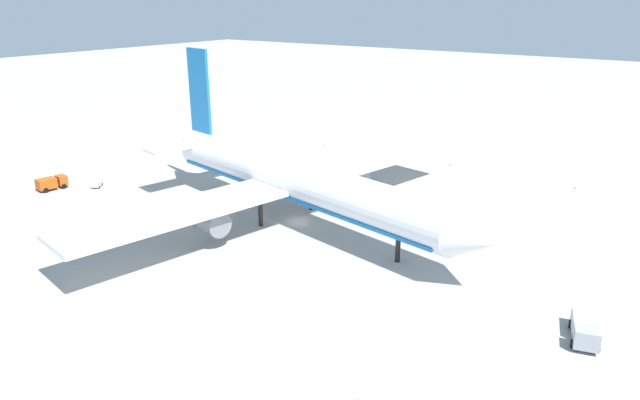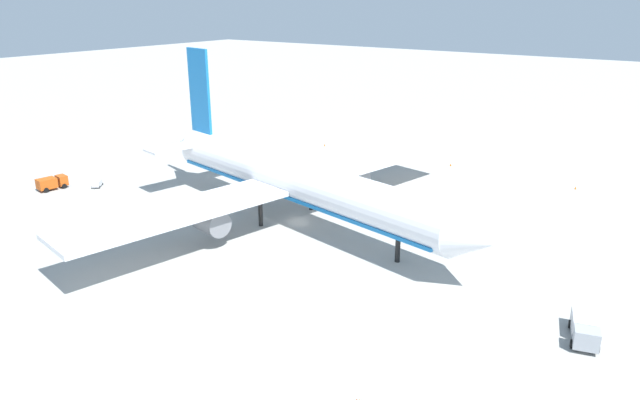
{
  "view_description": "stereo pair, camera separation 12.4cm",
  "coord_description": "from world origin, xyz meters",
  "px_view_note": "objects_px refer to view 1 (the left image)",
  "views": [
    {
      "loc": [
        51.98,
        -68.5,
        33.88
      ],
      "look_at": [
        3.3,
        1.23,
        4.01
      ],
      "focal_mm": 32.57,
      "sensor_mm": 36.0,
      "label": 1
    },
    {
      "loc": [
        52.08,
        -68.43,
        33.88
      ],
      "look_at": [
        3.3,
        1.23,
        4.01
      ],
      "focal_mm": 32.57,
      "sensor_mm": 36.0,
      "label": 2
    }
  ],
  "objects_px": {
    "baggage_cart_1": "(97,184)",
    "traffic_cone_2": "(450,165)",
    "service_truck_1": "(51,183)",
    "airliner": "(292,180)",
    "service_truck_2": "(585,328)",
    "traffic_cone_1": "(324,145)",
    "traffic_cone_3": "(575,188)"
  },
  "relations": [
    {
      "from": "traffic_cone_1",
      "to": "traffic_cone_3",
      "type": "xyz_separation_m",
      "value": [
        57.01,
        -0.37,
        0.0
      ]
    },
    {
      "from": "airliner",
      "to": "service_truck_2",
      "type": "xyz_separation_m",
      "value": [
        45.85,
        -9.93,
        -5.37
      ]
    },
    {
      "from": "baggage_cart_1",
      "to": "traffic_cone_3",
      "type": "xyz_separation_m",
      "value": [
        74.26,
        50.22,
        -0.39
      ]
    },
    {
      "from": "airliner",
      "to": "traffic_cone_2",
      "type": "relative_size",
      "value": 133.75
    },
    {
      "from": "baggage_cart_1",
      "to": "traffic_cone_3",
      "type": "bearing_deg",
      "value": 34.07
    },
    {
      "from": "service_truck_2",
      "to": "traffic_cone_2",
      "type": "distance_m",
      "value": 65.89
    },
    {
      "from": "service_truck_1",
      "to": "service_truck_2",
      "type": "height_order",
      "value": "service_truck_2"
    },
    {
      "from": "traffic_cone_1",
      "to": "traffic_cone_3",
      "type": "bearing_deg",
      "value": -0.37
    },
    {
      "from": "airliner",
      "to": "traffic_cone_1",
      "type": "height_order",
      "value": "airliner"
    },
    {
      "from": "baggage_cart_1",
      "to": "traffic_cone_1",
      "type": "relative_size",
      "value": 5.5
    },
    {
      "from": "service_truck_2",
      "to": "baggage_cart_1",
      "type": "distance_m",
      "value": 86.63
    },
    {
      "from": "baggage_cart_1",
      "to": "traffic_cone_3",
      "type": "height_order",
      "value": "baggage_cart_1"
    },
    {
      "from": "service_truck_2",
      "to": "traffic_cone_3",
      "type": "bearing_deg",
      "value": 103.19
    },
    {
      "from": "service_truck_2",
      "to": "traffic_cone_2",
      "type": "relative_size",
      "value": 12.11
    },
    {
      "from": "baggage_cart_1",
      "to": "airliner",
      "type": "bearing_deg",
      "value": 10.46
    },
    {
      "from": "service_truck_1",
      "to": "service_truck_2",
      "type": "distance_m",
      "value": 92.18
    },
    {
      "from": "baggage_cart_1",
      "to": "service_truck_1",
      "type": "bearing_deg",
      "value": -134.23
    },
    {
      "from": "traffic_cone_1",
      "to": "service_truck_1",
      "type": "bearing_deg",
      "value": -112.04
    },
    {
      "from": "service_truck_2",
      "to": "traffic_cone_2",
      "type": "height_order",
      "value": "service_truck_2"
    },
    {
      "from": "airliner",
      "to": "traffic_cone_3",
      "type": "height_order",
      "value": "airliner"
    },
    {
      "from": "airliner",
      "to": "traffic_cone_3",
      "type": "xyz_separation_m",
      "value": [
        33.52,
        42.7,
        -6.43
      ]
    },
    {
      "from": "airliner",
      "to": "service_truck_1",
      "type": "distance_m",
      "value": 48.42
    },
    {
      "from": "baggage_cart_1",
      "to": "traffic_cone_2",
      "type": "bearing_deg",
      "value": 46.54
    },
    {
      "from": "service_truck_1",
      "to": "baggage_cart_1",
      "type": "bearing_deg",
      "value": 45.77
    },
    {
      "from": "airliner",
      "to": "baggage_cart_1",
      "type": "relative_size",
      "value": 24.34
    },
    {
      "from": "traffic_cone_2",
      "to": "baggage_cart_1",
      "type": "bearing_deg",
      "value": -133.46
    },
    {
      "from": "airliner",
      "to": "traffic_cone_3",
      "type": "relative_size",
      "value": 133.75
    },
    {
      "from": "service_truck_1",
      "to": "traffic_cone_2",
      "type": "distance_m",
      "value": 79.09
    },
    {
      "from": "airliner",
      "to": "baggage_cart_1",
      "type": "bearing_deg",
      "value": -169.54
    },
    {
      "from": "service_truck_2",
      "to": "baggage_cart_1",
      "type": "height_order",
      "value": "service_truck_2"
    },
    {
      "from": "baggage_cart_1",
      "to": "traffic_cone_3",
      "type": "relative_size",
      "value": 5.5
    },
    {
      "from": "service_truck_1",
      "to": "service_truck_2",
      "type": "xyz_separation_m",
      "value": [
        92.12,
        3.27,
        0.02
      ]
    }
  ]
}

